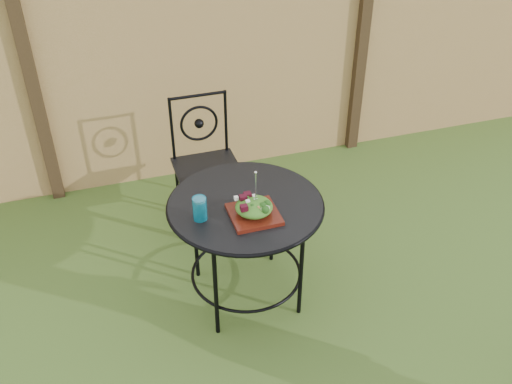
% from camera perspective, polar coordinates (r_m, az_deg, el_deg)
% --- Properties ---
extents(ground, '(60.00, 60.00, 0.00)m').
position_cam_1_polar(ground, '(3.43, 5.23, -16.35)').
color(ground, '#274616').
rests_on(ground, ground).
extents(fence, '(8.00, 0.12, 1.90)m').
position_cam_1_polar(fence, '(4.57, -4.82, 12.71)').
color(fence, tan).
rests_on(fence, ground).
extents(patio_table, '(0.92, 0.92, 0.72)m').
position_cam_1_polar(patio_table, '(3.39, -1.05, -2.98)').
color(patio_table, black).
rests_on(patio_table, ground).
extents(patio_chair, '(0.46, 0.46, 0.95)m').
position_cam_1_polar(patio_chair, '(4.14, -5.06, 3.24)').
color(patio_chair, black).
rests_on(patio_chair, ground).
extents(salad_plate, '(0.27, 0.27, 0.02)m').
position_cam_1_polar(salad_plate, '(3.20, -0.20, -2.25)').
color(salad_plate, '#3E0F08').
rests_on(salad_plate, patio_table).
extents(salad, '(0.21, 0.21, 0.08)m').
position_cam_1_polar(salad, '(3.16, -0.20, -1.50)').
color(salad, '#235614').
rests_on(salad, salad_plate).
extents(fork, '(0.01, 0.01, 0.18)m').
position_cam_1_polar(fork, '(3.09, -0.03, 0.48)').
color(fork, silver).
rests_on(fork, salad).
extents(drinking_glass, '(0.08, 0.08, 0.14)m').
position_cam_1_polar(drinking_glass, '(3.16, -5.65, -1.66)').
color(drinking_glass, '#0B6882').
rests_on(drinking_glass, patio_table).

